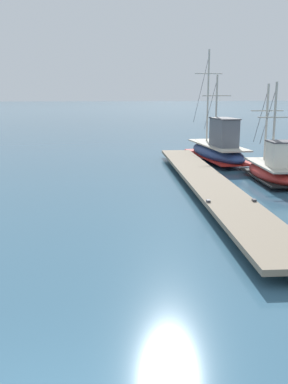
{
  "coord_description": "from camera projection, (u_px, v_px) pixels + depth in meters",
  "views": [
    {
      "loc": [
        0.69,
        -4.48,
        4.14
      ],
      "look_at": [
        2.44,
        7.59,
        1.4
      ],
      "focal_mm": 41.8,
      "sensor_mm": 36.0,
      "label": 1
    }
  ],
  "objects": [
    {
      "name": "fishing_boat_1",
      "position": [
        218.0,
        149.0,
        26.95
      ],
      "size": [
        2.34,
        8.69,
        6.73
      ],
      "color": "navy",
      "rests_on": "ground"
    },
    {
      "name": "floating_dock",
      "position": [
        207.0,
        182.0,
        19.24
      ],
      "size": [
        3.28,
        20.22,
        0.53
      ],
      "color": "gray",
      "rests_on": "ground"
    },
    {
      "name": "fishing_boat_0",
      "position": [
        274.0,
        170.0,
        20.89
      ],
      "size": [
        2.2,
        5.85,
        4.59
      ],
      "color": "#AD2823",
      "rests_on": "ground"
    }
  ]
}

